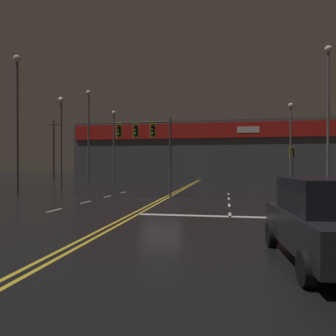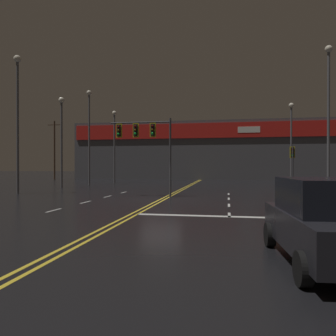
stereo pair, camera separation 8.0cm
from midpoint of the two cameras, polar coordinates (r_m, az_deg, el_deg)
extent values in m
plane|color=black|center=(20.47, -1.35, -5.66)|extent=(200.00, 200.00, 0.00)
cube|color=gold|center=(20.50, -1.77, -5.64)|extent=(0.12, 60.00, 0.01)
cube|color=gold|center=(20.44, -0.94, -5.65)|extent=(0.12, 60.00, 0.01)
cube|color=silver|center=(16.85, -19.33, -6.97)|extent=(0.12, 1.40, 0.01)
cube|color=silver|center=(20.04, -14.23, -5.79)|extent=(0.12, 1.40, 0.01)
cube|color=silver|center=(23.35, -10.57, -4.90)|extent=(0.12, 1.40, 0.01)
cube|color=silver|center=(26.73, -7.83, -4.23)|extent=(0.12, 1.40, 0.01)
cube|color=silver|center=(14.70, 10.57, -8.04)|extent=(0.12, 1.40, 0.01)
cube|color=silver|center=(18.27, 10.49, -6.38)|extent=(0.12, 1.40, 0.01)
cube|color=silver|center=(21.85, 10.43, -5.27)|extent=(0.12, 1.40, 0.01)
cube|color=silver|center=(25.44, 10.39, -4.47)|extent=(0.12, 1.40, 0.01)
cube|color=silver|center=(14.25, 10.58, -8.30)|extent=(8.01, 0.40, 0.01)
cylinder|color=#38383D|center=(22.57, 0.30, 1.83)|extent=(0.14, 0.14, 5.44)
cylinder|color=#38383D|center=(23.23, -4.99, 7.90)|extent=(4.30, 0.10, 0.10)
cube|color=black|center=(22.94, -2.75, 6.64)|extent=(0.28, 0.24, 0.84)
cube|color=gold|center=(22.94, -2.75, 6.64)|extent=(0.42, 0.08, 0.99)
sphere|color=#500705|center=(22.82, -2.84, 7.31)|extent=(0.17, 0.17, 0.17)
sphere|color=#543707|center=(22.79, -2.84, 6.68)|extent=(0.17, 0.17, 0.17)
sphere|color=green|center=(22.77, -2.84, 6.05)|extent=(0.17, 0.17, 0.17)
cube|color=black|center=(23.25, -5.72, 6.55)|extent=(0.28, 0.24, 0.84)
cube|color=gold|center=(23.25, -5.72, 6.55)|extent=(0.42, 0.08, 0.99)
sphere|color=#500705|center=(23.13, -5.83, 7.21)|extent=(0.17, 0.17, 0.17)
sphere|color=#543707|center=(23.10, -5.83, 6.59)|extent=(0.17, 0.17, 0.17)
sphere|color=green|center=(23.07, -5.83, 5.97)|extent=(0.17, 0.17, 0.17)
cube|color=black|center=(23.61, -8.61, 6.46)|extent=(0.28, 0.24, 0.84)
cube|color=gold|center=(23.61, -8.61, 6.46)|extent=(0.42, 0.08, 0.99)
sphere|color=#500705|center=(23.49, -8.74, 7.11)|extent=(0.17, 0.17, 0.17)
sphere|color=#543707|center=(23.46, -8.74, 6.49)|extent=(0.17, 0.17, 0.17)
sphere|color=green|center=(23.44, -8.74, 5.88)|extent=(0.17, 0.17, 0.17)
cylinder|color=#38383D|center=(29.93, 20.76, -0.14)|extent=(0.13, 0.13, 3.79)
cube|color=black|center=(30.12, 20.71, 2.57)|extent=(0.28, 0.24, 0.84)
cube|color=gold|center=(30.12, 20.71, 2.57)|extent=(0.42, 0.08, 0.99)
sphere|color=#500705|center=(29.98, 20.76, 3.07)|extent=(0.17, 0.17, 0.17)
sphere|color=#543707|center=(29.97, 20.76, 2.59)|extent=(0.17, 0.17, 0.17)
sphere|color=green|center=(29.96, 20.76, 2.10)|extent=(0.17, 0.17, 0.17)
cylinder|color=#59595E|center=(39.36, 20.52, 3.62)|extent=(0.20, 0.20, 8.77)
sphere|color=silver|center=(39.88, 20.54, 10.17)|extent=(0.56, 0.56, 0.56)
cylinder|color=#59595E|center=(38.14, -13.72, 4.83)|extent=(0.20, 0.20, 10.23)
sphere|color=silver|center=(38.91, -13.73, 12.62)|extent=(0.56, 0.56, 0.56)
cylinder|color=#59595E|center=(33.46, -18.18, 3.85)|extent=(0.20, 0.20, 8.36)
sphere|color=silver|center=(34.00, -18.20, 11.18)|extent=(0.56, 0.56, 0.56)
cylinder|color=#59595E|center=(41.98, -9.47, 3.35)|extent=(0.20, 0.20, 8.65)
sphere|color=silver|center=(42.45, -9.48, 9.42)|extent=(0.56, 0.56, 0.56)
cylinder|color=#59595E|center=(27.93, 26.03, 7.08)|extent=(0.20, 0.20, 10.86)
sphere|color=silver|center=(29.12, 26.06, 18.09)|extent=(0.56, 0.56, 0.56)
cylinder|color=#59595E|center=(27.74, -24.85, 6.42)|extent=(0.20, 0.20, 10.18)
sphere|color=silver|center=(28.78, -24.88, 16.89)|extent=(0.56, 0.56, 0.56)
cube|color=black|center=(8.11, 25.79, -9.86)|extent=(2.11, 4.42, 0.80)
cube|color=black|center=(8.01, 25.81, -4.36)|extent=(1.83, 2.48, 0.76)
cylinder|color=black|center=(9.33, 17.35, -10.99)|extent=(0.27, 0.65, 0.64)
cylinder|color=black|center=(6.57, 22.61, -15.88)|extent=(0.27, 0.65, 0.64)
cube|color=#4C4C51|center=(54.85, 5.91, 2.88)|extent=(40.90, 10.00, 9.06)
cube|color=red|center=(50.00, 5.47, 6.50)|extent=(40.08, 0.20, 2.27)
cube|color=white|center=(49.88, 13.75, 6.51)|extent=(3.20, 0.16, 0.90)
cylinder|color=#4C3828|center=(54.25, -19.33, 2.93)|extent=(0.26, 0.26, 9.16)
cube|color=#4C3828|center=(54.57, -19.34, 7.11)|extent=(2.20, 0.12, 0.12)
camera|label=1|loc=(0.04, -90.10, 0.00)|focal=35.00mm
camera|label=2|loc=(0.04, 89.90, 0.00)|focal=35.00mm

